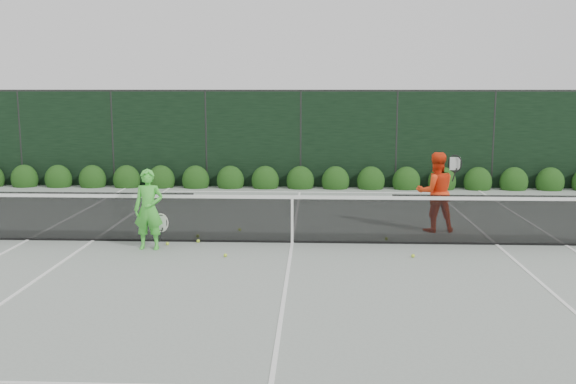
{
  "coord_description": "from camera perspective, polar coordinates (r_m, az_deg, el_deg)",
  "views": [
    {
      "loc": [
        0.45,
        -12.7,
        3.12
      ],
      "look_at": [
        -0.1,
        0.3,
        1.0
      ],
      "focal_mm": 40.0,
      "sensor_mm": 36.0,
      "label": 1
    }
  ],
  "objects": [
    {
      "name": "tennis_balls",
      "position": [
        13.0,
        -2.54,
        -4.49
      ],
      "size": [
        4.85,
        2.27,
        0.07
      ],
      "color": "#BEE232",
      "rests_on": "ground"
    },
    {
      "name": "hedge_row",
      "position": [
        20.06,
        1.1,
        0.99
      ],
      "size": [
        31.66,
        0.65,
        0.94
      ],
      "color": "#153B10",
      "rests_on": "ground"
    },
    {
      "name": "court_lines",
      "position": [
        13.08,
        0.37,
        -4.51
      ],
      "size": [
        11.03,
        23.83,
        0.01
      ],
      "color": "white",
      "rests_on": "ground"
    },
    {
      "name": "ground",
      "position": [
        13.09,
        0.37,
        -4.54
      ],
      "size": [
        80.0,
        80.0,
        0.0
      ],
      "primitive_type": "plane",
      "color": "gray",
      "rests_on": "ground"
    },
    {
      "name": "windscreen_fence",
      "position": [
        10.13,
        -0.16,
        0.13
      ],
      "size": [
        32.0,
        21.07,
        3.06
      ],
      "color": "black",
      "rests_on": "ground"
    },
    {
      "name": "tennis_net",
      "position": [
        12.97,
        0.27,
        -2.26
      ],
      "size": [
        12.9,
        0.1,
        1.07
      ],
      "color": "black",
      "rests_on": "ground"
    },
    {
      "name": "player_woman",
      "position": [
        12.74,
        -12.27,
        -1.53
      ],
      "size": [
        0.64,
        0.39,
        1.57
      ],
      "rotation": [
        0.0,
        0.0,
        -0.02
      ],
      "color": "#48CF3C",
      "rests_on": "ground"
    },
    {
      "name": "player_man",
      "position": [
        14.34,
        12.99,
        0.01
      ],
      "size": [
        0.95,
        0.76,
        1.74
      ],
      "rotation": [
        0.0,
        0.0,
        3.26
      ],
      "color": "#FF4015",
      "rests_on": "ground"
    }
  ]
}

